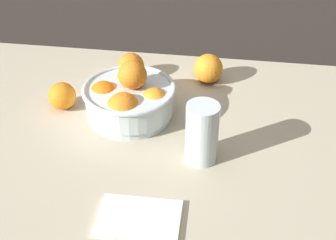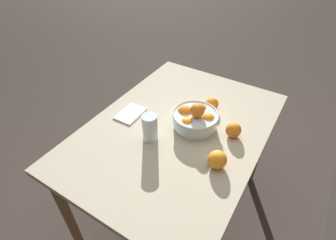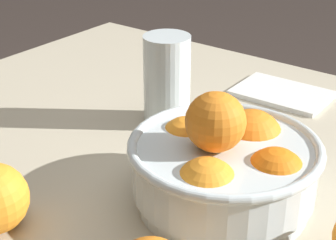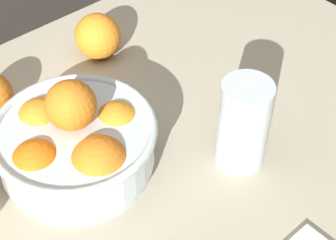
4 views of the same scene
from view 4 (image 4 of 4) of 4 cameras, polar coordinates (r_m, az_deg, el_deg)
dining_table at (r=0.87m, az=-2.82°, el=-9.71°), size 1.15×0.82×0.74m
fruit_bowl at (r=0.79m, az=-9.35°, el=-2.44°), size 0.23×0.23×0.15m
juice_glass at (r=0.79m, az=7.63°, el=-0.85°), size 0.07×0.07×0.14m
orange_loose_front at (r=0.99m, az=-7.16°, el=8.45°), size 0.08×0.08×0.08m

